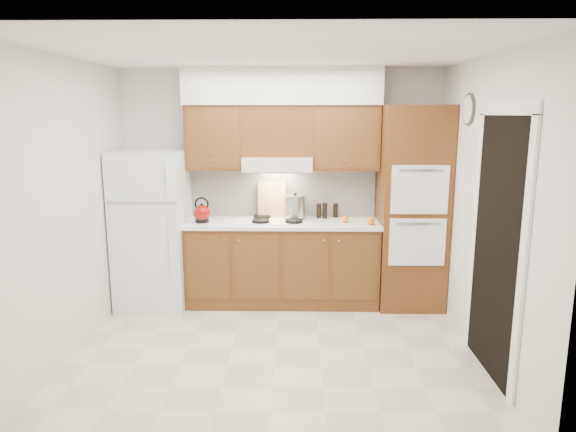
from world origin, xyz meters
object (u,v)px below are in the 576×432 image
object	(u,v)px
kettle	(202,213)
stock_pot	(295,207)
oven_cabinet	(411,208)
fridge	(153,229)

from	to	relation	value
kettle	stock_pot	bearing A→B (deg)	13.14
oven_cabinet	stock_pot	xyz separation A→B (m)	(-1.27, 0.11, -0.01)
kettle	fridge	bearing A→B (deg)	-177.94
kettle	stock_pot	distance (m)	1.03
oven_cabinet	kettle	distance (m)	2.29
oven_cabinet	kettle	bearing A→B (deg)	-178.68
fridge	oven_cabinet	size ratio (longest dim) A/B	0.78
fridge	oven_cabinet	xyz separation A→B (m)	(2.85, 0.03, 0.24)
fridge	stock_pot	world-z (taller)	fridge
fridge	stock_pot	distance (m)	1.59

